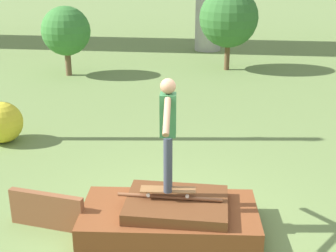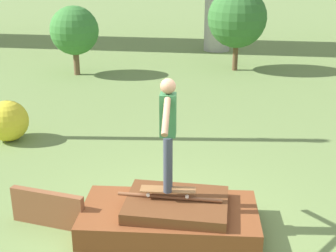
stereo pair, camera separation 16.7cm
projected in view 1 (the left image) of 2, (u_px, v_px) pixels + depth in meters
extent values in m
plane|color=olive|center=(170.00, 230.00, 7.01)|extent=(80.00, 80.00, 0.00)
cube|color=brown|center=(170.00, 219.00, 6.95)|extent=(2.69, 1.51, 0.36)
cube|color=#5B3319|center=(177.00, 204.00, 6.84)|extent=(1.49, 1.10, 0.18)
cylinder|color=brown|center=(170.00, 197.00, 6.82)|extent=(1.54, 0.06, 0.06)
cube|color=brown|center=(47.00, 210.00, 6.99)|extent=(1.19, 0.31, 0.57)
cube|color=brown|center=(168.00, 189.00, 6.82)|extent=(0.82, 0.26, 0.01)
cylinder|color=silver|center=(187.00, 190.00, 6.90)|extent=(0.06, 0.03, 0.05)
cylinder|color=silver|center=(187.00, 196.00, 6.74)|extent=(0.06, 0.03, 0.05)
cylinder|color=silver|center=(149.00, 189.00, 6.93)|extent=(0.06, 0.03, 0.05)
cylinder|color=silver|center=(148.00, 195.00, 6.77)|extent=(0.06, 0.03, 0.05)
cylinder|color=#383D4C|center=(168.00, 160.00, 6.75)|extent=(0.12, 0.12, 0.84)
cylinder|color=#383D4C|center=(168.00, 165.00, 6.59)|extent=(0.12, 0.12, 0.84)
cube|color=#2D6638|center=(168.00, 115.00, 6.42)|extent=(0.23, 0.22, 0.61)
sphere|color=#A37556|center=(168.00, 86.00, 6.28)|extent=(0.21, 0.21, 0.21)
cylinder|color=#A37556|center=(169.00, 101.00, 6.71)|extent=(0.12, 0.54, 0.40)
cylinder|color=#A37556|center=(167.00, 117.00, 6.06)|extent=(0.12, 0.54, 0.40)
cylinder|color=brown|center=(68.00, 63.00, 15.82)|extent=(0.20, 0.20, 0.81)
sphere|color=#387A33|center=(66.00, 31.00, 15.44)|extent=(1.62, 1.62, 1.62)
cylinder|color=brown|center=(227.00, 56.00, 16.55)|extent=(0.18, 0.18, 0.96)
sphere|color=#336B2D|center=(229.00, 18.00, 16.09)|extent=(2.03, 2.03, 2.03)
sphere|color=gold|center=(2.00, 122.00, 10.15)|extent=(0.90, 0.90, 0.90)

